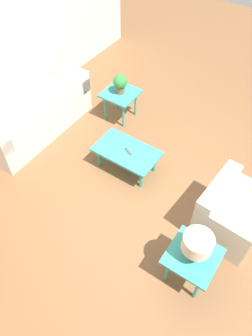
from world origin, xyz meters
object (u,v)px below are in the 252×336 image
object	(u,v)px
sofa	(37,117)
potted_plant	(120,83)
coffee_table	(127,153)
side_table_lamp	(192,258)
side_table_plant	(120,96)
armchair	(229,213)
table_lamp	(197,244)

from	to	relation	value
sofa	potted_plant	xyz separation A→B (m)	(-0.97, -1.11, 0.44)
coffee_table	side_table_lamp	xyz separation A→B (m)	(-1.63, 1.05, 0.12)
sofa	side_table_plant	size ratio (longest dim) A/B	3.56
armchair	side_table_lamp	distance (m)	0.94
side_table_lamp	table_lamp	distance (m)	0.35
potted_plant	sofa	bearing A→B (deg)	48.86
side_table_plant	potted_plant	bearing A→B (deg)	45.00
sofa	side_table_plant	world-z (taller)	sofa
armchair	side_table_lamp	xyz separation A→B (m)	(0.10, 0.92, 0.14)
coffee_table	side_table_plant	bearing A→B (deg)	-50.93
coffee_table	side_table_plant	xyz separation A→B (m)	(0.80, -0.98, 0.12)
sofa	table_lamp	bearing A→B (deg)	74.72
potted_plant	armchair	bearing A→B (deg)	156.26
side_table_lamp	side_table_plant	bearing A→B (deg)	-39.94
side_table_plant	table_lamp	xyz separation A→B (m)	(-2.43, 2.03, 0.35)
coffee_table	potted_plant	world-z (taller)	potted_plant
table_lamp	sofa	bearing A→B (deg)	-15.11
side_table_lamp	table_lamp	xyz separation A→B (m)	(-0.00, 0.00, 0.35)
side_table_lamp	potted_plant	world-z (taller)	potted_plant
side_table_lamp	table_lamp	size ratio (longest dim) A/B	1.43
side_table_plant	coffee_table	bearing A→B (deg)	129.07
armchair	table_lamp	size ratio (longest dim) A/B	2.30
sofa	potted_plant	bearing A→B (deg)	138.69
side_table_plant	potted_plant	world-z (taller)	potted_plant
side_table_plant	table_lamp	bearing A→B (deg)	140.06
side_table_plant	sofa	bearing A→B (deg)	48.86
armchair	table_lamp	world-z (taller)	table_lamp
side_table_lamp	potted_plant	xyz separation A→B (m)	(2.43, -2.03, 0.27)
side_table_plant	potted_plant	size ratio (longest dim) A/B	1.66
armchair	table_lamp	bearing A→B (deg)	177.67
armchair	potted_plant	distance (m)	2.80
armchair	coffee_table	bearing A→B (deg)	89.69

